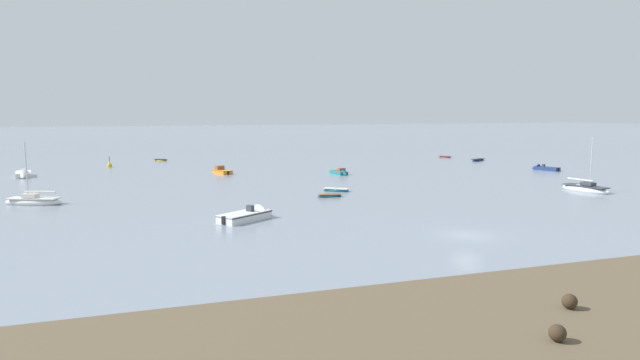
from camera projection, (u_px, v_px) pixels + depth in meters
ground_plane at (467, 235)px, 48.34m from camera, size 800.00×800.00×0.00m
tidal_rock_left at (557, 333)px, 25.48m from camera, size 0.82×0.82×0.82m
tidal_rock_right at (570, 301)px, 29.71m from camera, size 0.83×0.83×0.83m
motorboat_moored_1 at (543, 169)px, 102.36m from camera, size 3.62×5.45×1.77m
rowboat_moored_0 at (445, 157)px, 130.17m from camera, size 2.59×3.08×0.48m
rowboat_moored_1 at (478, 160)px, 121.24m from camera, size 4.34×2.92×0.65m
sailboat_moored_0 at (33, 201)px, 64.61m from camera, size 7.20×4.67×7.75m
sailboat_moored_1 at (585, 189)px, 75.13m from camera, size 3.43×7.29×7.85m
motorboat_moored_2 at (23, 175)px, 91.02m from camera, size 3.31×6.89×2.27m
motorboat_moored_3 at (341, 173)px, 94.99m from camera, size 2.24×4.70×1.72m
rowboat_moored_2 at (329, 196)px, 70.18m from camera, size 3.32×1.50×0.51m
rowboat_moored_3 at (161, 160)px, 121.64m from camera, size 3.24×2.85×0.51m
rowboat_moored_4 at (336, 190)px, 75.17m from camera, size 3.69×3.20×0.58m
motorboat_moored_4 at (251, 216)px, 55.76m from camera, size 6.75×5.58×2.26m
motorboat_moored_5 at (220, 171)px, 97.16m from camera, size 3.26×5.46×1.96m
channel_buoy at (110, 165)px, 107.57m from camera, size 0.90×0.90×2.30m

